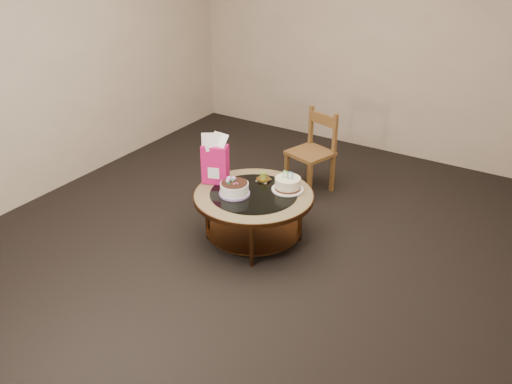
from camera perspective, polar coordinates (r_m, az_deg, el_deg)
The scene contains 8 objects.
ground at distance 5.01m, azimuth -0.23°, elevation -4.76°, with size 5.00×5.00×0.00m, color black.
room_walls at distance 4.39m, azimuth -0.26°, elevation 12.54°, with size 4.52×5.02×2.61m.
coffee_table at distance 4.82m, azimuth -0.23°, elevation -0.95°, with size 1.02×1.02×0.46m.
decorated_cake at distance 4.74m, azimuth -2.19°, elevation 0.29°, with size 0.26×0.26×0.15m.
cream_cake at distance 4.82m, azimuth 3.20°, elevation 0.79°, with size 0.27×0.27×0.17m.
gift_bag at distance 4.90m, azimuth -4.11°, elevation 3.33°, with size 0.25×0.21×0.44m.
pillar_candle at distance 4.98m, azimuth 0.75°, elevation 1.45°, with size 0.12×0.12×0.09m.
dining_chair at distance 5.72m, azimuth 5.71°, elevation 4.06°, with size 0.47×0.47×0.82m.
Camera 1 is at (2.27, -3.58, 2.67)m, focal length 40.00 mm.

